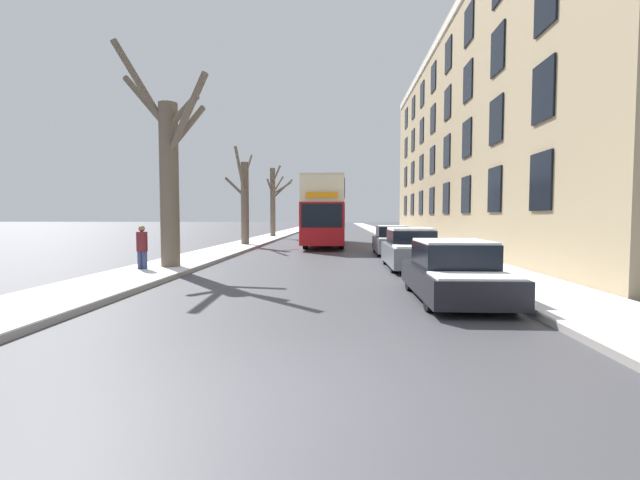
{
  "coord_description": "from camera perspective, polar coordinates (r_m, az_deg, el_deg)",
  "views": [
    {
      "loc": [
        0.72,
        -4.31,
        1.92
      ],
      "look_at": [
        -0.4,
        18.85,
        0.66
      ],
      "focal_mm": 24.0,
      "sensor_mm": 36.0,
      "label": 1
    }
  ],
  "objects": [
    {
      "name": "ground_plane",
      "position": [
        4.77,
        -6.55,
        -20.59
      ],
      "size": [
        320.0,
        320.0,
        0.0
      ],
      "primitive_type": "plane",
      "color": "#424247"
    },
    {
      "name": "sidewalk_left",
      "position": [
        57.7,
        -3.57,
        1.26
      ],
      "size": [
        2.52,
        130.0,
        0.16
      ],
      "color": "gray",
      "rests_on": "ground"
    },
    {
      "name": "sidewalk_right",
      "position": [
        57.55,
        7.69,
        1.23
      ],
      "size": [
        2.52,
        130.0,
        0.16
      ],
      "color": "gray",
      "rests_on": "ground"
    },
    {
      "name": "terrace_facade_right",
      "position": [
        29.79,
        24.34,
        12.33
      ],
      "size": [
        9.1,
        35.9,
        13.67
      ],
      "color": "tan",
      "rests_on": "ground"
    },
    {
      "name": "bare_tree_left_0",
      "position": [
        16.13,
        -19.54,
        8.73
      ],
      "size": [
        3.89,
        2.72,
        7.95
      ],
      "color": "brown",
      "rests_on": "ground"
    },
    {
      "name": "bare_tree_left_1",
      "position": [
        28.17,
        -10.04,
        5.33
      ],
      "size": [
        1.72,
        4.44,
        6.27
      ],
      "color": "brown",
      "rests_on": "ground"
    },
    {
      "name": "bare_tree_left_2",
      "position": [
        39.31,
        -6.19,
        5.35
      ],
      "size": [
        2.2,
        3.89,
        6.36
      ],
      "color": "brown",
      "rests_on": "ground"
    },
    {
      "name": "double_decker_bus",
      "position": [
        28.78,
        0.73,
        4.13
      ],
      "size": [
        2.51,
        11.22,
        4.31
      ],
      "color": "red",
      "rests_on": "ground"
    },
    {
      "name": "parked_car_0",
      "position": [
        10.37,
        17.4,
        -4.16
      ],
      "size": [
        1.81,
        4.16,
        1.38
      ],
      "color": "black",
      "rests_on": "ground"
    },
    {
      "name": "parked_car_1",
      "position": [
        16.26,
        12.02,
        -1.27
      ],
      "size": [
        1.79,
        4.32,
        1.52
      ],
      "color": "slate",
      "rests_on": "ground"
    },
    {
      "name": "parked_car_2",
      "position": [
        22.11,
        9.56,
        -0.16
      ],
      "size": [
        1.71,
        3.93,
        1.47
      ],
      "color": "slate",
      "rests_on": "ground"
    },
    {
      "name": "pedestrian_left_sidewalk",
      "position": [
        15.58,
        -22.64,
        -0.91
      ],
      "size": [
        0.35,
        0.35,
        1.63
      ],
      "rotation": [
        0.0,
        0.0,
        6.27
      ],
      "color": "navy",
      "rests_on": "ground"
    }
  ]
}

